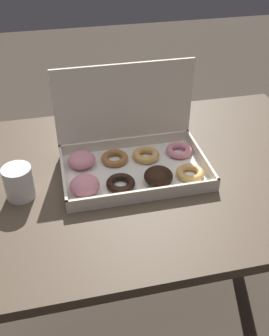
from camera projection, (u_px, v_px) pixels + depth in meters
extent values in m
plane|color=#42382D|center=(139.00, 322.00, 1.62)|extent=(8.00, 8.00, 0.00)
cube|color=#4C3D2D|center=(141.00, 176.00, 1.17)|extent=(1.21, 0.79, 0.03)
cylinder|color=#4C3D2D|center=(242.00, 181.00, 1.77)|extent=(0.06, 0.06, 0.75)
cube|color=silver|center=(134.00, 172.00, 1.15)|extent=(0.42, 0.27, 0.01)
cube|color=beige|center=(145.00, 195.00, 1.04)|extent=(0.42, 0.01, 0.03)
cube|color=beige|center=(126.00, 143.00, 1.24)|extent=(0.42, 0.01, 0.03)
cube|color=beige|center=(63.00, 176.00, 1.11)|extent=(0.01, 0.27, 0.03)
cube|color=beige|center=(201.00, 157.00, 1.18)|extent=(0.01, 0.27, 0.03)
cube|color=beige|center=(124.00, 102.00, 1.17)|extent=(0.42, 0.01, 0.24)
ellipsoid|color=pink|center=(85.00, 185.00, 1.06)|extent=(0.08, 0.08, 0.05)
torus|color=black|center=(121.00, 183.00, 1.09)|extent=(0.08, 0.08, 0.02)
ellipsoid|color=black|center=(158.00, 176.00, 1.09)|extent=(0.08, 0.08, 0.05)
torus|color=tan|center=(190.00, 173.00, 1.13)|extent=(0.08, 0.08, 0.02)
ellipsoid|color=pink|center=(82.00, 160.00, 1.16)|extent=(0.08, 0.08, 0.04)
torus|color=#9E6633|center=(115.00, 158.00, 1.19)|extent=(0.08, 0.08, 0.02)
torus|color=tan|center=(146.00, 155.00, 1.20)|extent=(0.08, 0.08, 0.02)
torus|color=pink|center=(179.00, 150.00, 1.22)|extent=(0.08, 0.08, 0.02)
cylinder|color=white|center=(19.00, 182.00, 1.04)|extent=(0.08, 0.08, 0.09)
cylinder|color=black|center=(16.00, 170.00, 1.02)|extent=(0.06, 0.06, 0.01)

